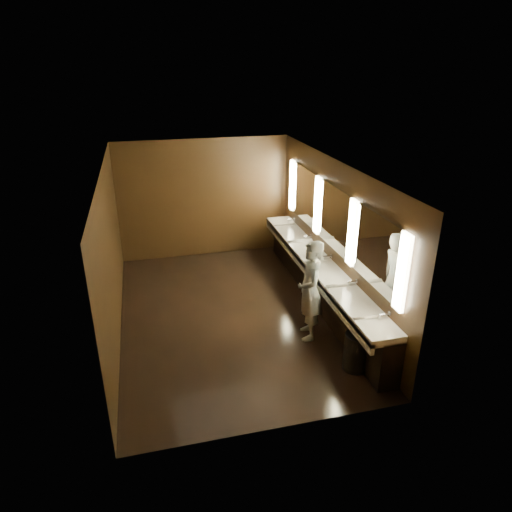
# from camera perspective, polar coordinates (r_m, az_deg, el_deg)

# --- Properties ---
(floor) EXTENTS (6.00, 6.00, 0.00)m
(floor) POSITION_cam_1_polar(r_m,az_deg,el_deg) (8.71, -3.24, -7.24)
(floor) COLOR black
(floor) RESTS_ON ground
(ceiling) EXTENTS (4.00, 6.00, 0.02)m
(ceiling) POSITION_cam_1_polar(r_m,az_deg,el_deg) (7.67, -3.73, 11.04)
(ceiling) COLOR #2D2D2B
(ceiling) RESTS_ON wall_back
(wall_back) EXTENTS (4.00, 0.02, 2.80)m
(wall_back) POSITION_cam_1_polar(r_m,az_deg,el_deg) (10.89, -6.49, 7.11)
(wall_back) COLOR black
(wall_back) RESTS_ON floor
(wall_front) EXTENTS (4.00, 0.02, 2.80)m
(wall_front) POSITION_cam_1_polar(r_m,az_deg,el_deg) (5.50, 2.57, -10.25)
(wall_front) COLOR black
(wall_front) RESTS_ON floor
(wall_left) EXTENTS (0.02, 6.00, 2.80)m
(wall_left) POSITION_cam_1_polar(r_m,az_deg,el_deg) (8.00, -17.67, -0.07)
(wall_left) COLOR black
(wall_left) RESTS_ON floor
(wall_right) EXTENTS (0.02, 6.00, 2.80)m
(wall_right) POSITION_cam_1_polar(r_m,az_deg,el_deg) (8.65, 9.66, 2.52)
(wall_right) COLOR black
(wall_right) RESTS_ON floor
(sink_counter) EXTENTS (0.55, 5.40, 1.01)m
(sink_counter) POSITION_cam_1_polar(r_m,az_deg,el_deg) (8.93, 8.05, -3.01)
(sink_counter) COLOR black
(sink_counter) RESTS_ON floor
(mirror_band) EXTENTS (0.06, 5.03, 1.15)m
(mirror_band) POSITION_cam_1_polar(r_m,az_deg,el_deg) (8.52, 9.70, 4.71)
(mirror_band) COLOR #FAEFBC
(mirror_band) RESTS_ON wall_right
(person) EXTENTS (0.53, 0.71, 1.76)m
(person) POSITION_cam_1_polar(r_m,az_deg,el_deg) (7.69, 6.78, -4.32)
(person) COLOR #83A6C3
(person) RESTS_ON floor
(trash_bin) EXTENTS (0.51, 0.51, 0.61)m
(trash_bin) POSITION_cam_1_polar(r_m,az_deg,el_deg) (7.33, 12.43, -11.59)
(trash_bin) COLOR black
(trash_bin) RESTS_ON floor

